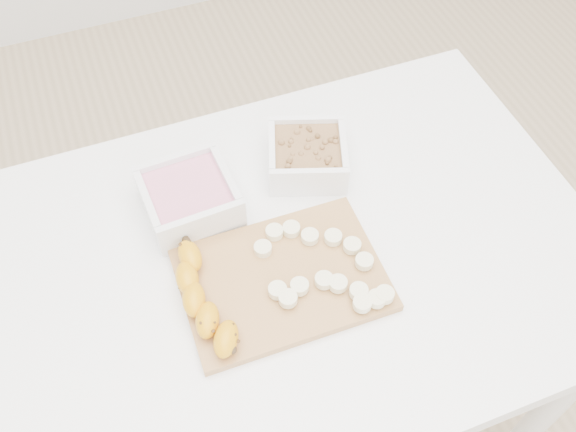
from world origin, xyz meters
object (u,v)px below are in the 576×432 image
object	(u,v)px
table	(294,282)
cutting_board	(282,279)
bowl_yogurt	(189,197)
banana	(204,300)
bowl_granola	(307,155)

from	to	relation	value
table	cutting_board	bearing A→B (deg)	-130.97
table	cutting_board	xyz separation A→B (m)	(-0.04, -0.04, 0.10)
table	bowl_yogurt	xyz separation A→B (m)	(-0.13, 0.14, 0.13)
cutting_board	banana	size ratio (longest dim) A/B	1.54
bowl_yogurt	bowl_granola	distance (m)	0.22
table	bowl_yogurt	bearing A→B (deg)	133.06
bowl_yogurt	bowl_granola	bearing A→B (deg)	5.03
cutting_board	banana	bearing A→B (deg)	-177.14
bowl_granola	cutting_board	bearing A→B (deg)	-121.29
banana	table	bearing A→B (deg)	25.06
bowl_granola	table	bearing A→B (deg)	-118.17
bowl_yogurt	cutting_board	world-z (taller)	bowl_yogurt
bowl_yogurt	bowl_granola	world-z (taller)	bowl_yogurt
table	banana	xyz separation A→B (m)	(-0.16, -0.05, 0.13)
bowl_yogurt	cutting_board	distance (m)	0.21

